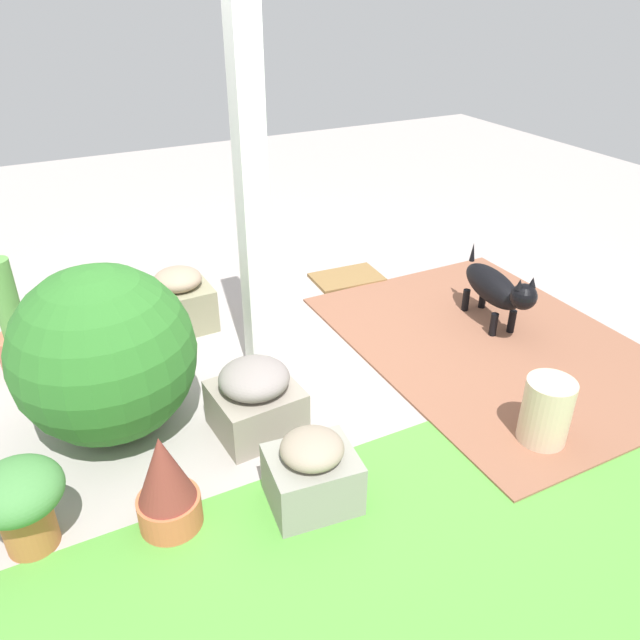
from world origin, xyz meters
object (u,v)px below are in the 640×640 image
object	(u,v)px
terracotta_pot_tall	(15,333)
stone_planter_far	(312,473)
stone_planter_nearest	(180,300)
porch_pillar	(251,185)
stone_planter_mid	(255,399)
terracotta_pot_spiky	(166,484)
round_shrub	(104,354)
doormat	(347,278)
terracotta_pot_broad	(21,499)
ceramic_urn	(546,412)
dog	(496,288)

from	to	relation	value
terracotta_pot_tall	stone_planter_far	bearing A→B (deg)	121.64
stone_planter_nearest	stone_planter_far	size ratio (longest dim) A/B	1.00
porch_pillar	stone_planter_mid	world-z (taller)	porch_pillar
stone_planter_mid	terracotta_pot_spiky	world-z (taller)	terracotta_pot_spiky
round_shrub	doormat	xyz separation A→B (m)	(-2.11, -1.10, -0.48)
terracotta_pot_broad	terracotta_pot_spiky	distance (m)	0.62
stone_planter_far	ceramic_urn	size ratio (longest dim) A/B	1.15
porch_pillar	ceramic_urn	distance (m)	2.05
round_shrub	terracotta_pot_broad	bearing A→B (deg)	52.95
terracotta_pot_spiky	doormat	xyz separation A→B (m)	(-2.03, -1.94, -0.23)
round_shrub	terracotta_pot_broad	xyz separation A→B (m)	(0.51, 0.68, -0.22)
stone_planter_far	ceramic_urn	world-z (taller)	stone_planter_far
stone_planter_far	dog	size ratio (longest dim) A/B	0.58
terracotta_pot_broad	dog	xyz separation A→B (m)	(-3.18, -0.61, 0.03)
porch_pillar	doormat	xyz separation A→B (m)	(-1.16, -0.92, -1.22)
terracotta_pot_tall	terracotta_pot_spiky	xyz separation A→B (m)	(-0.51, 1.72, -0.03)
porch_pillar	dog	size ratio (longest dim) A/B	3.17
stone_planter_nearest	doormat	bearing A→B (deg)	-174.67
stone_planter_nearest	terracotta_pot_tall	size ratio (longest dim) A/B	0.58
dog	doormat	world-z (taller)	dog
terracotta_pot_tall	terracotta_pot_spiky	world-z (taller)	terracotta_pot_tall
round_shrub	ceramic_urn	bearing A→B (deg)	150.12
stone_planter_nearest	round_shrub	xyz separation A→B (m)	(0.65, 0.97, 0.28)
dog	terracotta_pot_spiky	bearing A→B (deg)	16.63
porch_pillar	terracotta_pot_tall	xyz separation A→B (m)	(1.39, -0.70, -0.96)
stone_planter_far	ceramic_urn	xyz separation A→B (m)	(-1.33, 0.17, 0.01)
terracotta_pot_broad	ceramic_urn	xyz separation A→B (m)	(-2.58, 0.51, -0.08)
stone_planter_mid	stone_planter_far	bearing A→B (deg)	93.23
stone_planter_nearest	terracotta_pot_broad	distance (m)	2.01
stone_planter_far	round_shrub	distance (m)	1.30
stone_planter_mid	stone_planter_far	xyz separation A→B (m)	(-0.04, 0.64, -0.02)
porch_pillar	ceramic_urn	world-z (taller)	porch_pillar
stone_planter_far	terracotta_pot_tall	distance (m)	2.23
terracotta_pot_spiky	terracotta_pot_tall	bearing A→B (deg)	-73.36
stone_planter_nearest	terracotta_pot_spiky	world-z (taller)	terracotta_pot_spiky
terracotta_pot_spiky	ceramic_urn	size ratio (longest dim) A/B	1.31
terracotta_pot_tall	terracotta_pot_broad	world-z (taller)	terracotta_pot_tall
terracotta_pot_tall	ceramic_urn	xyz separation A→B (m)	(-2.50, 2.07, -0.08)
stone_planter_nearest	ceramic_urn	bearing A→B (deg)	123.29
terracotta_pot_tall	terracotta_pot_broad	xyz separation A→B (m)	(0.08, 1.55, -0.00)
porch_pillar	terracotta_pot_spiky	world-z (taller)	porch_pillar
stone_planter_far	ceramic_urn	distance (m)	1.34
doormat	porch_pillar	bearing A→B (deg)	38.54
stone_planter_nearest	doormat	world-z (taller)	stone_planter_nearest
dog	stone_planter_mid	bearing A→B (deg)	8.99
stone_planter_mid	ceramic_urn	distance (m)	1.59
stone_planter_far	dog	xyz separation A→B (m)	(-1.94, -0.95, 0.12)
porch_pillar	stone_planter_nearest	world-z (taller)	porch_pillar
dog	stone_planter_far	bearing A→B (deg)	26.20
porch_pillar	terracotta_pot_broad	xyz separation A→B (m)	(1.47, 0.86, -0.96)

